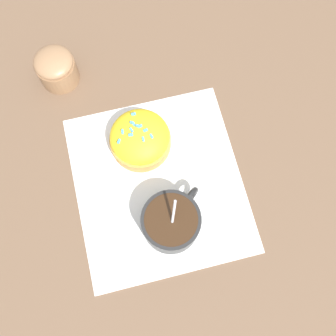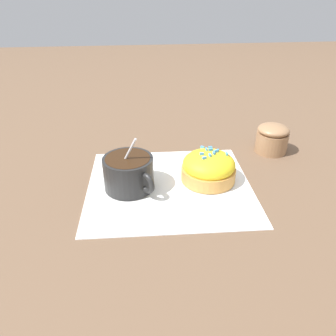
# 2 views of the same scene
# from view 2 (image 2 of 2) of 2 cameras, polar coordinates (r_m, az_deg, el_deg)

# --- Properties ---
(ground_plane) EXTENTS (3.00, 3.00, 0.00)m
(ground_plane) POSITION_cam_2_polar(r_m,az_deg,el_deg) (0.59, 0.24, -3.14)
(ground_plane) COLOR brown
(paper_napkin) EXTENTS (0.30, 0.27, 0.00)m
(paper_napkin) POSITION_cam_2_polar(r_m,az_deg,el_deg) (0.59, 0.24, -3.01)
(paper_napkin) COLOR white
(paper_napkin) RESTS_ON ground_plane
(coffee_cup) EXTENTS (0.09, 0.10, 0.10)m
(coffee_cup) POSITION_cam_2_polar(r_m,az_deg,el_deg) (0.57, -6.82, -0.62)
(coffee_cup) COLOR black
(coffee_cup) RESTS_ON paper_napkin
(frosted_pastry) EXTENTS (0.10, 0.10, 0.06)m
(frosted_pastry) POSITION_cam_2_polar(r_m,az_deg,el_deg) (0.60, 7.08, 0.07)
(frosted_pastry) COLOR #D19347
(frosted_pastry) RESTS_ON paper_napkin
(sugar_bowl) EXTENTS (0.07, 0.07, 0.06)m
(sugar_bowl) POSITION_cam_2_polar(r_m,az_deg,el_deg) (0.73, 17.69, 5.00)
(sugar_bowl) COLOR #99704C
(sugar_bowl) RESTS_ON ground_plane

